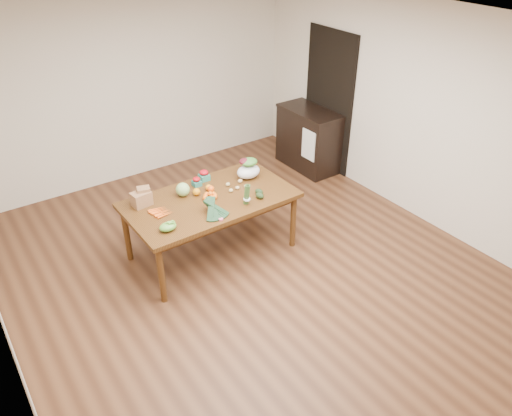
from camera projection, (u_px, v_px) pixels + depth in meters
floor at (252, 272)px, 5.68m from camera, size 6.00×6.00×0.00m
ceiling at (251, 26)px, 4.26m from camera, size 5.00×6.00×0.02m
room_walls at (252, 167)px, 4.97m from camera, size 5.02×6.02×2.70m
dining_table at (211, 226)px, 5.82m from camera, size 1.90×1.07×0.75m
doorway_dark at (329, 101)px, 7.45m from camera, size 0.02×1.00×2.10m
cabinet at (308, 139)px, 7.70m from camera, size 0.52×1.02×0.94m
dish_towel at (308, 145)px, 7.32m from camera, size 0.02×0.28×0.45m
paper_bag at (141, 197)px, 5.44m from camera, size 0.28×0.23×0.19m
cabbage at (183, 190)px, 5.63m from camera, size 0.16×0.16×0.16m
strawberry_basket_a at (197, 182)px, 5.85m from camera, size 0.10×0.10×0.09m
strawberry_basket_b at (204, 176)px, 5.96m from camera, size 0.11×0.11×0.10m
orange_a at (197, 192)px, 5.66m from camera, size 0.09×0.09×0.09m
orange_b at (209, 188)px, 5.76m from camera, size 0.07×0.07×0.07m
orange_c at (211, 189)px, 5.72m from camera, size 0.08×0.08×0.08m
mandarin_cluster at (210, 195)px, 5.60m from camera, size 0.18×0.18×0.09m
carrots at (161, 212)px, 5.35m from camera, size 0.22×0.22×0.03m
snap_pea_bag at (168, 227)px, 5.06m from camera, size 0.18×0.14×0.08m
kale_bunch at (216, 210)px, 5.27m from camera, size 0.32×0.40×0.16m
asparagus_bundle at (247, 194)px, 5.45m from camera, size 0.08×0.12×0.26m
potato_a at (231, 190)px, 5.73m from camera, size 0.05×0.04×0.04m
potato_b at (237, 188)px, 5.78m from camera, size 0.05×0.04×0.04m
potato_c at (240, 181)px, 5.92m from camera, size 0.06×0.05×0.05m
potato_d at (228, 184)px, 5.85m from camera, size 0.05×0.05×0.05m
potato_e at (246, 186)px, 5.81m from camera, size 0.05×0.04×0.04m
avocado_a at (260, 196)px, 5.60m from camera, size 0.10×0.12×0.07m
avocado_b at (259, 192)px, 5.68m from camera, size 0.10×0.12×0.07m
salad_bag at (248, 169)px, 5.98m from camera, size 0.30×0.23×0.23m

